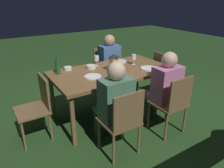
{
  "coord_description": "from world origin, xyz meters",
  "views": [
    {
      "loc": [
        1.59,
        2.54,
        1.81
      ],
      "look_at": [
        0.0,
        0.0,
        0.53
      ],
      "focal_mm": 33.51,
      "sensor_mm": 36.0,
      "label": 1
    }
  ],
  "objects_px": {
    "chair_head_near": "(165,73)",
    "chair_side_right_b": "(122,120)",
    "wine_glass_c": "(169,62)",
    "person_in_green": "(113,102)",
    "bowl_salad": "(68,68)",
    "bowl_olives": "(91,67)",
    "dining_table": "(112,74)",
    "chair_side_right_a": "(172,102)",
    "person_in_pink": "(163,87)",
    "lantern_centerpiece": "(114,62)",
    "wine_glass_a": "(134,58)",
    "person_in_blue": "(111,62)",
    "chair_side_left_a": "(106,67)",
    "wine_glass_b": "(97,59)",
    "green_bottle_on_table": "(58,67)",
    "plate_c": "(93,77)",
    "plate_a": "(149,68)",
    "plate_b": "(119,61)",
    "bowl_bread": "(113,77)",
    "bowl_dip": "(113,65)",
    "chair_head_far": "(37,106)"
  },
  "relations": [
    {
      "from": "person_in_pink",
      "to": "wine_glass_b",
      "type": "distance_m",
      "value": 1.14
    },
    {
      "from": "wine_glass_b",
      "to": "plate_c",
      "type": "relative_size",
      "value": 0.71
    },
    {
      "from": "wine_glass_a",
      "to": "plate_a",
      "type": "bearing_deg",
      "value": 103.77
    },
    {
      "from": "bowl_olives",
      "to": "chair_side_right_b",
      "type": "bearing_deg",
      "value": 80.91
    },
    {
      "from": "chair_side_right_a",
      "to": "bowl_olives",
      "type": "distance_m",
      "value": 1.32
    },
    {
      "from": "dining_table",
      "to": "chair_side_right_a",
      "type": "distance_m",
      "value": 0.99
    },
    {
      "from": "chair_head_far",
      "to": "wine_glass_c",
      "type": "relative_size",
      "value": 5.15
    },
    {
      "from": "person_in_green",
      "to": "lantern_centerpiece",
      "type": "height_order",
      "value": "person_in_green"
    },
    {
      "from": "chair_head_near",
      "to": "lantern_centerpiece",
      "type": "bearing_deg",
      "value": 2.75
    },
    {
      "from": "person_in_pink",
      "to": "lantern_centerpiece",
      "type": "xyz_separation_m",
      "value": [
        0.4,
        -0.62,
        0.27
      ]
    },
    {
      "from": "chair_head_far",
      "to": "bowl_bread",
      "type": "height_order",
      "value": "chair_head_far"
    },
    {
      "from": "chair_head_far",
      "to": "dining_table",
      "type": "bearing_deg",
      "value": 180.0
    },
    {
      "from": "green_bottle_on_table",
      "to": "plate_a",
      "type": "distance_m",
      "value": 1.38
    },
    {
      "from": "person_in_pink",
      "to": "plate_c",
      "type": "distance_m",
      "value": 0.98
    },
    {
      "from": "person_in_green",
      "to": "bowl_salad",
      "type": "distance_m",
      "value": 1.07
    },
    {
      "from": "chair_head_near",
      "to": "chair_side_right_b",
      "type": "bearing_deg",
      "value": 29.25
    },
    {
      "from": "person_in_blue",
      "to": "chair_side_left_a",
      "type": "bearing_deg",
      "value": -90.0
    },
    {
      "from": "wine_glass_a",
      "to": "chair_side_right_b",
      "type": "bearing_deg",
      "value": 47.34
    },
    {
      "from": "bowl_bread",
      "to": "person_in_blue",
      "type": "bearing_deg",
      "value": -120.37
    },
    {
      "from": "wine_glass_b",
      "to": "plate_a",
      "type": "distance_m",
      "value": 0.84
    },
    {
      "from": "chair_side_left_a",
      "to": "wine_glass_a",
      "type": "distance_m",
      "value": 0.91
    },
    {
      "from": "dining_table",
      "to": "bowl_dip",
      "type": "relative_size",
      "value": 14.14
    },
    {
      "from": "wine_glass_c",
      "to": "bowl_olives",
      "type": "distance_m",
      "value": 1.2
    },
    {
      "from": "chair_side_right_a",
      "to": "plate_b",
      "type": "height_order",
      "value": "chair_side_right_a"
    },
    {
      "from": "lantern_centerpiece",
      "to": "bowl_dip",
      "type": "height_order",
      "value": "lantern_centerpiece"
    },
    {
      "from": "person_in_green",
      "to": "wine_glass_b",
      "type": "height_order",
      "value": "person_in_green"
    },
    {
      "from": "wine_glass_c",
      "to": "chair_head_near",
      "type": "bearing_deg",
      "value": -133.18
    },
    {
      "from": "lantern_centerpiece",
      "to": "chair_head_far",
      "type": "bearing_deg",
      "value": -2.73
    },
    {
      "from": "green_bottle_on_table",
      "to": "bowl_salad",
      "type": "distance_m",
      "value": 0.22
    },
    {
      "from": "person_in_pink",
      "to": "wine_glass_c",
      "type": "bearing_deg",
      "value": -143.62
    },
    {
      "from": "chair_side_right_b",
      "to": "plate_b",
      "type": "distance_m",
      "value": 1.43
    },
    {
      "from": "wine_glass_c",
      "to": "plate_c",
      "type": "distance_m",
      "value": 1.19
    },
    {
      "from": "green_bottle_on_table",
      "to": "lantern_centerpiece",
      "type": "bearing_deg",
      "value": 155.87
    },
    {
      "from": "person_in_blue",
      "to": "bowl_salad",
      "type": "height_order",
      "value": "person_in_blue"
    },
    {
      "from": "chair_side_right_b",
      "to": "wine_glass_c",
      "type": "bearing_deg",
      "value": -158.68
    },
    {
      "from": "person_in_pink",
      "to": "plate_a",
      "type": "relative_size",
      "value": 4.44
    },
    {
      "from": "wine_glass_b",
      "to": "bowl_bread",
      "type": "height_order",
      "value": "wine_glass_b"
    },
    {
      "from": "dining_table",
      "to": "person_in_blue",
      "type": "height_order",
      "value": "person_in_blue"
    },
    {
      "from": "chair_head_near",
      "to": "bowl_bread",
      "type": "height_order",
      "value": "chair_head_near"
    },
    {
      "from": "chair_side_left_a",
      "to": "chair_head_near",
      "type": "bearing_deg",
      "value": 130.48
    },
    {
      "from": "plate_c",
      "to": "person_in_green",
      "type": "bearing_deg",
      "value": 87.13
    },
    {
      "from": "dining_table",
      "to": "person_in_pink",
      "type": "height_order",
      "value": "person_in_pink"
    },
    {
      "from": "person_in_green",
      "to": "chair_side_right_a",
      "type": "relative_size",
      "value": 1.32
    },
    {
      "from": "wine_glass_b",
      "to": "bowl_salad",
      "type": "xyz_separation_m",
      "value": [
        0.47,
        -0.06,
        -0.09
      ]
    },
    {
      "from": "person_in_pink",
      "to": "wine_glass_a",
      "type": "relative_size",
      "value": 6.8
    },
    {
      "from": "person_in_pink",
      "to": "bowl_salad",
      "type": "height_order",
      "value": "person_in_pink"
    },
    {
      "from": "chair_head_far",
      "to": "wine_glass_a",
      "type": "bearing_deg",
      "value": -178.01
    },
    {
      "from": "chair_side_right_a",
      "to": "bowl_dip",
      "type": "distance_m",
      "value": 1.11
    },
    {
      "from": "green_bottle_on_table",
      "to": "chair_side_right_a",
      "type": "bearing_deg",
      "value": 134.92
    },
    {
      "from": "green_bottle_on_table",
      "to": "bowl_salad",
      "type": "xyz_separation_m",
      "value": [
        -0.18,
        -0.09,
        -0.08
      ]
    }
  ]
}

